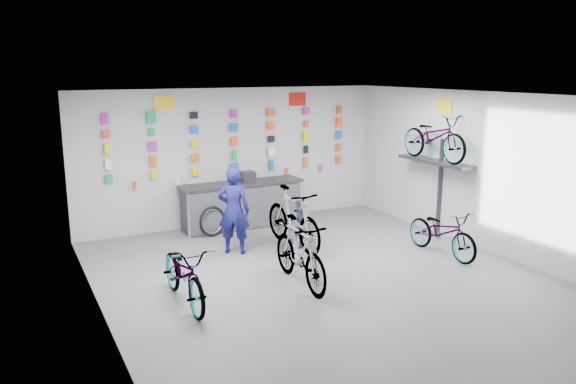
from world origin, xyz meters
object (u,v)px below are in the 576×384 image
counter (242,205)px  bike_service (293,218)px  bike_right (442,232)px  bike_left (184,273)px  customer (302,224)px  bike_center (300,253)px  clerk (234,210)px

counter → bike_service: (0.32, -1.79, 0.10)m
bike_right → bike_service: (-2.26, 1.66, 0.14)m
bike_right → bike_service: 2.81m
bike_left → bike_service: 3.12m
bike_service → customer: bike_service is taller
bike_center → bike_right: (3.07, 0.11, -0.10)m
bike_right → customer: customer is taller
bike_left → clerk: clerk is taller
bike_right → counter: bearing=124.8°
bike_left → clerk: size_ratio=1.09×
bike_right → bike_service: bike_service is taller
bike_center → clerk: bearing=102.3°
bike_center → customer: (0.88, 1.56, -0.03)m
bike_center → counter: bearing=85.2°
bike_left → customer: 3.07m
counter → bike_service: bearing=-80.0°
bike_right → customer: 2.62m
bike_center → customer: size_ratio=1.76×
clerk → bike_center: bearing=133.7°
bike_center → customer: 1.79m
bike_left → bike_service: bike_service is taller
bike_center → bike_right: size_ratio=1.08×
bike_center → bike_service: bike_service is taller
customer → clerk: bearing=158.1°
clerk → bike_service: bearing=-156.4°
bike_right → clerk: 3.90m
counter → customer: customer is taller
counter → clerk: 1.81m
bike_service → customer: 0.24m
bike_center → bike_service: 1.95m
bike_left → bike_center: (1.85, -0.15, 0.08)m
counter → bike_left: size_ratio=1.50×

